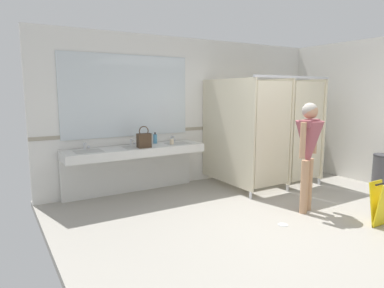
{
  "coord_description": "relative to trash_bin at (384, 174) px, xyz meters",
  "views": [
    {
      "loc": [
        -3.52,
        -3.12,
        1.77
      ],
      "look_at": [
        -1.02,
        1.05,
        1.02
      ],
      "focal_mm": 31.69,
      "sensor_mm": 36.0,
      "label": 1
    }
  ],
  "objects": [
    {
      "name": "wall_back",
      "position": [
        -2.39,
        2.46,
        1.04
      ],
      "size": [
        6.09,
        0.12,
        2.76
      ],
      "primitive_type": "cube",
      "color": "silver",
      "rests_on": "ground_plane"
    },
    {
      "name": "wall_back_tile_band",
      "position": [
        -2.39,
        2.39,
        0.71
      ],
      "size": [
        6.09,
        0.01,
        0.06
      ],
      "primitive_type": "cube",
      "color": "#9E937F",
      "rests_on": "wall_back"
    },
    {
      "name": "paper_cup",
      "position": [
        -3.18,
        1.99,
        0.55
      ],
      "size": [
        0.07,
        0.07,
        0.09
      ],
      "primitive_type": "cylinder",
      "color": "beige",
      "rests_on": "vanity_counter"
    },
    {
      "name": "trash_bin",
      "position": [
        0.0,
        0.0,
        0.0
      ],
      "size": [
        0.4,
        0.4,
        0.68
      ],
      "color": "#47474C",
      "rests_on": "ground_plane"
    },
    {
      "name": "vanity_counter",
      "position": [
        -3.83,
        2.17,
        0.29
      ],
      "size": [
        2.38,
        0.6,
        0.96
      ],
      "color": "silver",
      "rests_on": "ground_plane"
    },
    {
      "name": "mirror_panel",
      "position": [
        -3.83,
        2.39,
        1.35
      ],
      "size": [
        2.28,
        0.02,
        1.39
      ],
      "primitive_type": "cube",
      "color": "silver",
      "rests_on": "wall_back"
    },
    {
      "name": "handbag",
      "position": [
        -3.74,
        1.93,
        0.64
      ],
      "size": [
        0.22,
        0.13,
        0.36
      ],
      "color": "#3F2D1E",
      "rests_on": "vanity_counter"
    },
    {
      "name": "bathroom_stalls",
      "position": [
        -1.41,
        1.44,
        0.72
      ],
      "size": [
        1.77,
        1.52,
        2.03
      ],
      "color": "beige",
      "rests_on": "ground_plane"
    },
    {
      "name": "floor_drain_cover",
      "position": [
        -2.64,
        -0.16,
        -0.33
      ],
      "size": [
        0.14,
        0.14,
        0.01
      ],
      "primitive_type": "cylinder",
      "color": "#B7BABF",
      "rests_on": "ground_plane"
    },
    {
      "name": "person_standing",
      "position": [
        -1.97,
        0.04,
        0.68
      ],
      "size": [
        0.54,
        0.52,
        1.61
      ],
      "color": "tan",
      "rests_on": "ground_plane"
    },
    {
      "name": "soap_dispenser",
      "position": [
        -3.38,
        2.26,
        0.59
      ],
      "size": [
        0.07,
        0.07,
        0.2
      ],
      "color": "teal",
      "rests_on": "vanity_counter"
    },
    {
      "name": "wet_floor_sign",
      "position": [
        -1.57,
        -0.85,
        -0.03
      ],
      "size": [
        0.28,
        0.19,
        0.6
      ],
      "color": "yellow",
      "rests_on": "ground_plane"
    },
    {
      "name": "ground_plane",
      "position": [
        -2.39,
        -0.12,
        -0.39
      ],
      "size": [
        6.09,
        5.64,
        0.1
      ],
      "primitive_type": "cube",
      "color": "#9E998E"
    }
  ]
}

